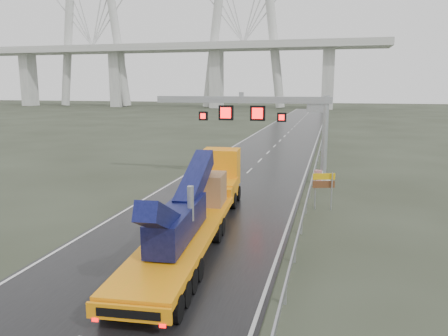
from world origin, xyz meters
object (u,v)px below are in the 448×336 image
(heavy_haul_truck, at_px, (201,200))
(sign_gantry, at_px, (266,114))
(striped_barrier, at_px, (319,177))
(exit_sign_pair, at_px, (324,184))

(heavy_haul_truck, bearing_deg, sign_gantry, 78.91)
(heavy_haul_truck, relative_size, striped_barrier, 16.52)
(heavy_haul_truck, distance_m, striped_barrier, 14.75)
(sign_gantry, height_order, striped_barrier, sign_gantry)
(sign_gantry, bearing_deg, striped_barrier, -1.09)
(sign_gantry, xyz_separation_m, heavy_haul_truck, (-1.49, -13.54, -3.92))
(sign_gantry, relative_size, striped_barrier, 13.12)
(sign_gantry, distance_m, exit_sign_pair, 10.10)
(striped_barrier, bearing_deg, heavy_haul_truck, -92.42)
(heavy_haul_truck, bearing_deg, striped_barrier, 61.37)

